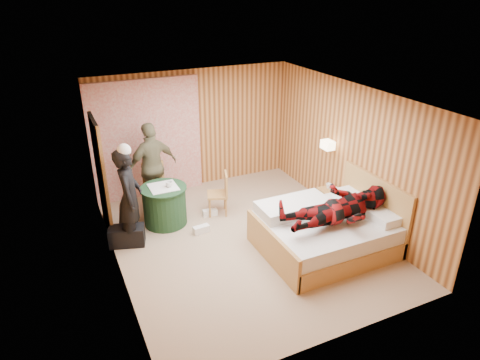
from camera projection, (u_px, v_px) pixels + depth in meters
name	position (u px, v px, depth m)	size (l,w,h in m)	color
floor	(245.00, 240.00, 7.37)	(4.20, 5.00, 0.01)	tan
ceiling	(245.00, 97.00, 6.32)	(4.20, 5.00, 0.01)	white
wall_back	(193.00, 130.00, 8.91)	(4.20, 0.02, 2.50)	tan
wall_left	(111.00, 199.00, 6.04)	(0.02, 5.00, 2.50)	tan
wall_right	(351.00, 154.00, 7.65)	(0.02, 5.00, 2.50)	tan
curtain	(147.00, 140.00, 8.49)	(2.20, 0.08, 2.40)	beige
doorway	(101.00, 176.00, 7.31)	(0.06, 0.90, 2.05)	black
wall_lamp	(328.00, 145.00, 7.93)	(0.26, 0.24, 0.16)	gold
bed	(326.00, 231.00, 7.03)	(2.06, 1.63, 1.12)	tan
nightstand	(331.00, 202.00, 8.08)	(0.38, 0.52, 0.50)	tan
round_table	(165.00, 205.00, 7.75)	(0.83, 0.83, 0.74)	#214727
chair_far	(155.00, 182.00, 8.22)	(0.45, 0.45, 0.93)	tan
chair_near	(221.00, 191.00, 8.04)	(0.48, 0.48, 0.83)	tan
duffel_bag	(127.00, 236.00, 7.19)	(0.58, 0.31, 0.33)	black
sneaker_left	(201.00, 229.00, 7.57)	(0.29, 0.12, 0.13)	white
sneaker_right	(210.00, 213.00, 8.13)	(0.27, 0.11, 0.12)	white
woman_standing	(130.00, 198.00, 6.96)	(0.62, 0.41, 1.70)	black
man_at_table	(153.00, 166.00, 8.12)	(1.01, 0.42, 1.72)	#726D4C
man_on_bed	(340.00, 200.00, 6.57)	(1.77, 0.67, 0.86)	maroon
book_lower	(334.00, 191.00, 7.94)	(0.17, 0.22, 0.02)	white
book_upper	(334.00, 190.00, 7.93)	(0.16, 0.22, 0.02)	white
cup_nightstand	(329.00, 186.00, 8.07)	(0.10, 0.10, 0.09)	white
cup_table	(169.00, 184.00, 7.57)	(0.12, 0.12, 0.10)	white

